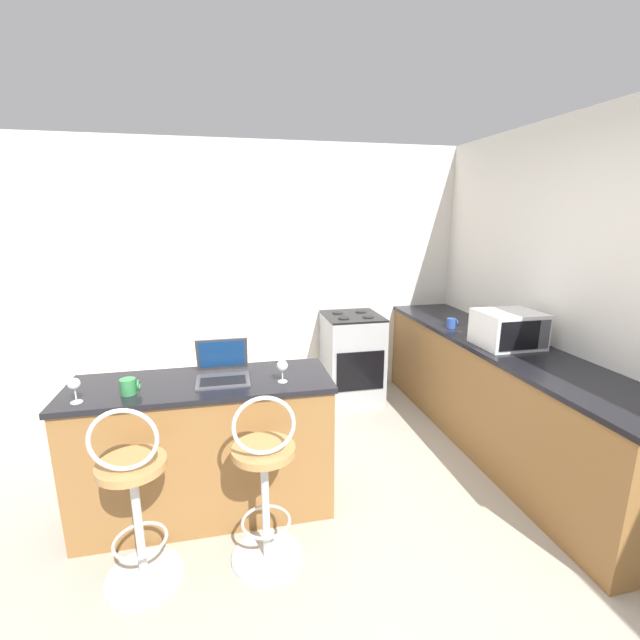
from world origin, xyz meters
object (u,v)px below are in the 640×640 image
Objects in this scene: stove_range at (352,357)px; mug_blue at (451,323)px; bar_stool_far at (265,484)px; wine_glass_tall at (282,367)px; wine_glass_short at (74,385)px; mug_green at (129,386)px; laptop at (223,369)px; microwave at (508,329)px; bar_stool_near at (135,501)px.

mug_blue reaches higher than stove_range.
wine_glass_tall reaches higher than bar_stool_far.
wine_glass_tall is at bearing 2.93° from wine_glass_short.
mug_green is 1.12× the size of mug_blue.
mug_green is at bearing -164.97° from laptop.
wine_glass_tall is at bearing -150.01° from mug_blue.
stove_range is (1.29, 1.49, -0.51)m from laptop.
mug_green is (-2.68, -0.36, -0.09)m from microwave.
bar_stool_near is at bearing -130.64° from stove_range.
bar_stool_far is 7.46× the size of wine_glass_tall.
laptop is 0.54m from mug_green.
laptop is at bearing 49.94° from bar_stool_near.
mug_green is 2.71m from mug_blue.
bar_stool_near is 10.85× the size of mug_blue.
laptop is at bearing 110.01° from bar_stool_far.
wine_glass_short reaches higher than bar_stool_near.
wine_glass_short is at bearing 160.72° from bar_stool_far.
wine_glass_tall is 1.13m from wine_glass_short.
stove_range is at bearing 124.53° from microwave.
mug_green is at bearing -172.35° from microwave.
microwave is at bearing 21.32° from bar_stool_far.
bar_stool_near and bar_stool_far have the same top height.
mug_green is at bearing -159.44° from mug_blue.
stove_range is at bearing 60.31° from wine_glass_tall.
bar_stool_near is at bearing -153.86° from wine_glass_tall.
mug_blue is (-0.15, 0.59, -0.09)m from microwave.
bar_stool_far is at bearing -19.28° from wine_glass_short.
bar_stool_near is at bearing -130.06° from laptop.
stove_range is (1.09, 2.03, -0.03)m from bar_stool_far.
wine_glass_tall is at bearing 26.14° from bar_stool_near.
microwave is 4.27× the size of mug_green.
mug_blue is (1.81, 1.36, 0.46)m from bar_stool_far.
microwave is at bearing 7.65° from mug_green.
laptop is 2.17m from microwave.
mug_green is (-1.81, -1.63, 0.50)m from stove_range.
bar_stool_near is 9.70× the size of mug_green.
stove_range is at bearing 39.35° from wine_glass_short.
bar_stool_near is 0.62m from mug_green.
microwave is 3.20× the size of wine_glass_short.
bar_stool_near is 7.27× the size of wine_glass_short.
laptop reaches higher than wine_glass_short.
wine_glass_tall reaches higher than mug_green.
wine_glass_short is 2.97m from mug_blue.
bar_stool_far is 2.31m from stove_range.
bar_stool_near is 1.00× the size of bar_stool_far.
laptop is 3.37× the size of mug_blue.
laptop is (-0.20, 0.55, 0.48)m from bar_stool_far.
microwave is at bearing 8.22° from wine_glass_short.
wine_glass_short is at bearing -177.07° from wine_glass_tall.
microwave is 1.84m from wine_glass_tall.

